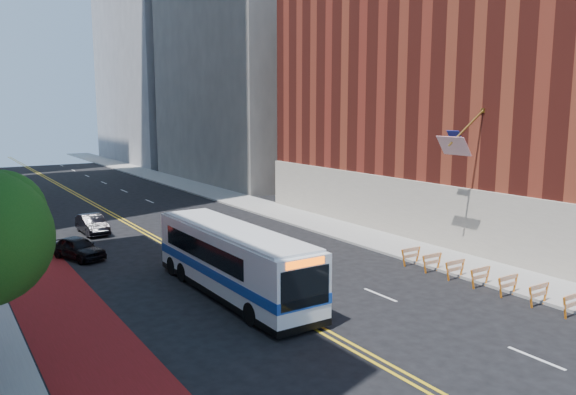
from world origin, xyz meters
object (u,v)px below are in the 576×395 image
(transit_bus, at_px, (232,260))
(car_a, at_px, (78,248))
(car_c, at_px, (8,200))
(car_b, at_px, (92,224))

(transit_bus, height_order, car_a, transit_bus)
(transit_bus, relative_size, car_c, 2.53)
(car_a, height_order, car_c, car_c)
(transit_bus, xyz_separation_m, car_c, (-5.82, 31.66, -1.00))
(transit_bus, xyz_separation_m, car_b, (-2.24, 16.86, -1.00))
(car_a, bearing_deg, car_b, 48.55)
(car_a, relative_size, car_b, 0.94)
(car_a, bearing_deg, car_c, 72.12)
(transit_bus, height_order, car_c, transit_bus)
(car_c, bearing_deg, car_b, -68.91)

